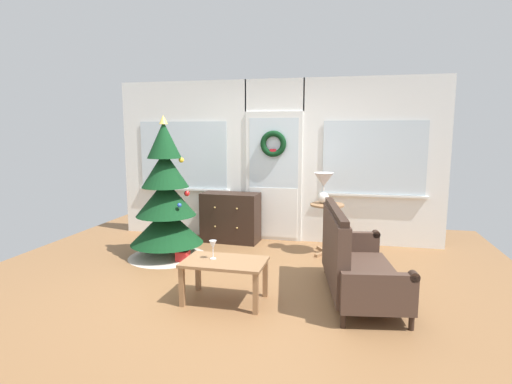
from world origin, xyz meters
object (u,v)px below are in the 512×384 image
Objects in this scene: dresser_cabinet at (231,217)px; coffee_table at (225,267)px; wine_glass at (213,246)px; side_table at (327,219)px; settee_sofa at (352,262)px; christmas_tree at (166,205)px; gift_box at (183,257)px; table_lamp at (324,184)px.

coffee_table is at bearing -75.26° from dresser_cabinet.
dresser_cabinet reaches higher than wine_glass.
settee_sofa is at bearing -76.95° from side_table.
gift_box is at bearing -33.42° from christmas_tree.
side_table is at bearing 103.05° from settee_sofa.
side_table is 1.64× the size of table_lamp.
settee_sofa is at bearing 18.25° from coffee_table.
christmas_tree is at bearing 146.58° from gift_box.
dresser_cabinet is at bearing 74.69° from gift_box.
christmas_tree reaches higher than dresser_cabinet.
side_table is 4.48× the size of gift_box.
gift_box is at bearing 163.31° from settee_sofa.
christmas_tree is 1.18× the size of settee_sofa.
settee_sofa is 1.48m from wine_glass.
settee_sofa is 8.49× the size of wine_glass.
wine_glass is at bearing 167.64° from coffee_table.
settee_sofa is (2.52, -0.87, -0.36)m from christmas_tree.
christmas_tree reaches higher than gift_box.
christmas_tree is 0.76m from gift_box.
settee_sofa is at bearing -44.51° from dresser_cabinet.
christmas_tree is 2.71× the size of side_table.
dresser_cabinet is at bearing 168.68° from table_lamp.
settee_sofa reaches higher than coffee_table.
gift_box is at bearing -105.31° from dresser_cabinet.
wine_glass is at bearing -117.30° from table_lamp.
table_lamp is (2.11, 0.68, 0.27)m from christmas_tree.
side_table is at bearing -12.32° from dresser_cabinet.
table_lamp is at bearing 66.20° from coffee_table.
dresser_cabinet is 1.09× the size of coffee_table.
dresser_cabinet is 1.57m from side_table.
settee_sofa is 3.76× the size of table_lamp.
christmas_tree is at bearing -163.52° from side_table.
christmas_tree is 2.31× the size of coffee_table.
coffee_table is 4.34× the size of wine_glass.
dresser_cabinet is at bearing 101.70° from wine_glass.
side_table is at bearing 60.82° from wine_glass.
table_lamp is 0.52× the size of coffee_table.
wine_glass is (-0.13, 0.03, 0.21)m from coffee_table.
christmas_tree reaches higher than side_table.
settee_sofa reaches higher than wine_glass.
christmas_tree reaches higher than coffee_table.
dresser_cabinet is 2.63m from settee_sofa.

